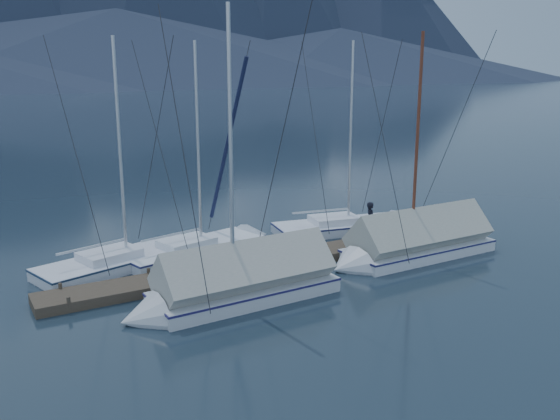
% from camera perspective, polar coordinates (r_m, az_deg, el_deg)
% --- Properties ---
extents(ground, '(1000.00, 1000.00, 0.00)m').
position_cam_1_polar(ground, '(21.46, 2.68, -6.81)').
color(ground, black).
rests_on(ground, ground).
extents(dock, '(18.00, 1.50, 0.54)m').
position_cam_1_polar(dock, '(23.03, -0.00, -5.06)').
color(dock, '#382D23').
rests_on(dock, ground).
extents(mooring_posts, '(15.12, 1.52, 0.35)m').
position_cam_1_polar(mooring_posts, '(22.73, -1.10, -4.69)').
color(mooring_posts, '#382D23').
rests_on(mooring_posts, ground).
extents(sailboat_open_left, '(7.41, 3.88, 9.43)m').
position_cam_1_polar(sailboat_open_left, '(24.00, -13.50, -4.54)').
color(sailboat_open_left, silver).
rests_on(sailboat_open_left, ground).
extents(sailboat_open_mid, '(7.32, 3.61, 9.33)m').
position_cam_1_polar(sailboat_open_mid, '(24.98, -6.66, -3.53)').
color(sailboat_open_mid, silver).
rests_on(sailboat_open_mid, ground).
extents(sailboat_open_right, '(7.42, 3.46, 9.49)m').
position_cam_1_polar(sailboat_open_right, '(28.20, 7.48, -1.57)').
color(sailboat_open_right, white).
rests_on(sailboat_open_right, ground).
extents(sailboat_covered_near, '(7.55, 3.24, 9.76)m').
position_cam_1_polar(sailboat_covered_near, '(24.37, 12.27, -3.41)').
color(sailboat_covered_near, silver).
rests_on(sailboat_covered_near, ground).
extents(sailboat_covered_far, '(7.38, 3.11, 10.25)m').
position_cam_1_polar(sailboat_covered_far, '(19.42, -4.89, -7.49)').
color(sailboat_covered_far, silver).
rests_on(sailboat_covered_far, ground).
extents(person, '(0.59, 0.70, 1.63)m').
position_cam_1_polar(person, '(25.32, 8.70, -1.03)').
color(person, black).
rests_on(person, dock).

